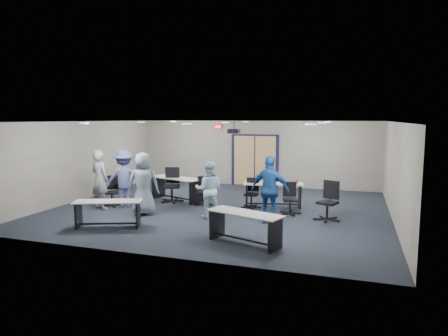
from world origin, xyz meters
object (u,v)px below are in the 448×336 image
(chair_back_a, at_px, (172,185))
(chair_back_d, at_px, (290,199))
(chair_back_c, at_px, (251,193))
(table_front_left, at_px, (108,209))
(table_back_left, at_px, (176,185))
(chair_loose_right, at_px, (327,201))
(person_back, at_px, (124,178))
(person_lightblue, at_px, (209,190))
(person_plaid, at_px, (143,184))
(person_navy, at_px, (270,190))
(table_back_right, at_px, (273,190))
(person_gray, at_px, (100,180))
(chair_back_b, at_px, (203,191))
(chair_loose_left, at_px, (112,191))
(table_front_right, at_px, (245,222))

(chair_back_a, xyz_separation_m, chair_back_d, (4.05, -0.49, -0.11))
(chair_back_c, bearing_deg, table_front_left, -132.96)
(table_back_left, bearing_deg, chair_loose_right, 5.70)
(chair_back_a, relative_size, person_back, 0.63)
(chair_loose_right, height_order, person_lightblue, person_lightblue)
(table_back_left, xyz_separation_m, chair_back_a, (-0.03, -0.28, 0.03))
(chair_loose_right, xyz_separation_m, person_plaid, (-5.14, -0.97, 0.37))
(person_lightblue, height_order, person_navy, person_navy)
(table_back_right, height_order, chair_loose_right, chair_loose_right)
(person_gray, bearing_deg, chair_back_d, -154.08)
(table_front_left, distance_m, chair_back_c, 4.47)
(table_back_right, height_order, chair_back_b, table_back_right)
(table_back_right, distance_m, chair_back_a, 3.40)
(chair_loose_right, bearing_deg, person_navy, -128.37)
(table_back_right, distance_m, person_navy, 2.11)
(person_plaid, bearing_deg, chair_loose_right, 169.14)
(chair_back_d, distance_m, chair_loose_left, 5.65)
(table_front_right, xyz_separation_m, person_plaid, (-3.53, 1.73, 0.42))
(table_front_right, bearing_deg, person_navy, 103.51)
(table_front_left, distance_m, chair_back_d, 5.12)
(person_navy, bearing_deg, chair_back_b, -22.58)
(table_front_right, height_order, person_plaid, person_plaid)
(chair_back_d, height_order, chair_loose_right, chair_loose_right)
(chair_back_c, relative_size, person_navy, 0.51)
(table_front_right, height_order, chair_loose_left, chair_loose_left)
(chair_back_c, bearing_deg, chair_loose_left, -166.45)
(table_front_left, relative_size, chair_back_c, 1.93)
(table_front_left, bearing_deg, table_back_left, 65.15)
(chair_back_b, xyz_separation_m, chair_back_d, (2.88, -0.36, 0.01))
(table_front_right, relative_size, chair_back_b, 2.03)
(chair_back_d, xyz_separation_m, person_gray, (-5.72, -1.12, 0.45))
(chair_back_d, relative_size, person_gray, 0.51)
(table_back_right, distance_m, person_back, 4.74)
(chair_back_a, bearing_deg, table_back_right, -13.68)
(table_front_right, distance_m, person_navy, 1.91)
(chair_back_d, bearing_deg, person_lightblue, -167.55)
(table_front_right, bearing_deg, table_front_left, -164.20)
(table_front_left, relative_size, person_lightblue, 1.12)
(table_front_right, distance_m, chair_loose_right, 3.15)
(table_back_left, height_order, chair_back_a, chair_back_a)
(person_gray, distance_m, person_back, 0.74)
(person_lightblue, distance_m, person_back, 3.08)
(chair_back_b, bearing_deg, person_navy, -44.20)
(table_front_right, xyz_separation_m, person_gray, (-5.19, 1.97, 0.42))
(person_lightblue, distance_m, person_navy, 1.79)
(table_front_left, xyz_separation_m, person_lightblue, (2.12, 1.77, 0.33))
(table_back_right, xyz_separation_m, person_plaid, (-3.39, -2.18, 0.39))
(chair_back_b, xyz_separation_m, chair_loose_right, (3.97, -0.74, 0.08))
(table_back_left, height_order, chair_back_c, chair_back_c)
(table_front_left, height_order, chair_back_b, chair_back_b)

